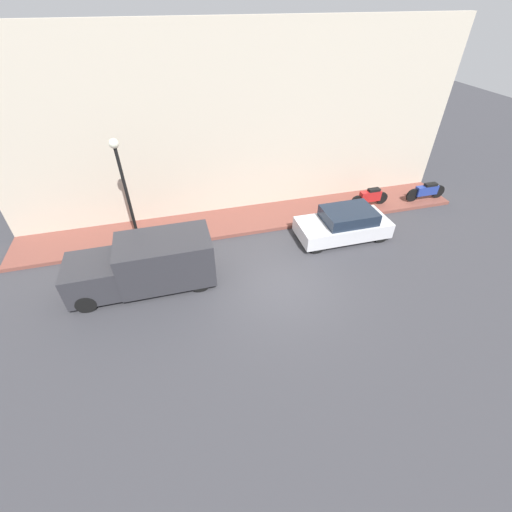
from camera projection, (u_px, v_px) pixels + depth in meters
ground_plane at (279, 287)px, 12.26m from camera, size 60.00×60.00×0.00m
sidewalk at (249, 219)px, 15.66m from camera, size 2.22×19.83×0.15m
building_facade at (240, 127)px, 14.28m from camera, size 0.30×19.83×7.69m
parked_car at (344, 224)px, 14.33m from camera, size 1.73×3.82×1.29m
delivery_van at (144, 264)px, 11.77m from camera, size 1.81×4.89×1.85m
motorcycle_red at (370, 197)px, 16.23m from camera, size 0.30×1.90×0.86m
motorcycle_blue at (426, 191)px, 16.69m from camera, size 0.30×2.10×0.84m
streetlamp at (123, 178)px, 12.34m from camera, size 0.34×0.34×4.31m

